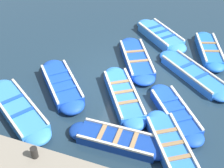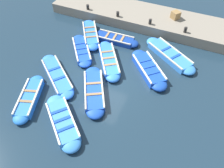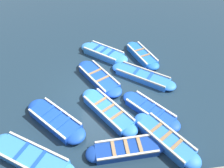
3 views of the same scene
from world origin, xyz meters
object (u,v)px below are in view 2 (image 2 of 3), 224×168
boat_inner_gap (82,50)px  bollard_north (185,30)px  boat_mid_row (57,75)px  wooden_crate (176,15)px  bollard_mid_north (150,22)px  boat_tucked (29,98)px  boat_centre (115,39)px  boat_broadside (90,34)px  boat_stern_in (94,91)px  boat_near_quay (109,60)px  boat_outer_right (170,55)px  bollard_south (88,7)px  boat_end_of_row (149,69)px  bollard_mid_south (118,14)px  boat_outer_left (63,122)px

boat_inner_gap → bollard_north: bearing=-57.1°
boat_mid_row → wooden_crate: 9.02m
boat_inner_gap → bollard_mid_north: (3.66, -3.31, 0.73)m
boat_mid_row → boat_tucked: bearing=167.7°
boat_centre → boat_broadside: 1.70m
boat_stern_in → bollard_mid_north: (6.33, -1.12, 0.72)m
boat_near_quay → boat_outer_right: bearing=-59.3°
bollard_south → boat_near_quay: bearing=-139.1°
boat_mid_row → boat_near_quay: 3.18m
boat_end_of_row → bollard_mid_south: bearing=43.2°
bollard_mid_south → bollard_south: bearing=90.0°
boat_tucked → bollard_mid_north: bollard_mid_north is taller
boat_inner_gap → boat_broadside: boat_broadside is taller
boat_end_of_row → bollard_south: size_ratio=9.03×
boat_stern_in → boat_broadside: bearing=29.0°
wooden_crate → boat_inner_gap: bearing=136.8°
boat_tucked → bollard_mid_south: (8.10, -1.64, 0.71)m
boat_mid_row → boat_outer_left: (-2.49, -1.92, 0.04)m
bollard_south → boat_stern_in: bearing=-150.5°
boat_stern_in → bollard_mid_south: bearing=11.0°
boat_outer_left → bollard_mid_north: (8.63, -1.64, 0.69)m
boat_end_of_row → boat_outer_right: (1.73, -0.84, -0.03)m
boat_inner_gap → boat_end_of_row: bearing=-89.9°
boat_mid_row → boat_end_of_row: bearing=-61.8°
boat_outer_left → wooden_crate: size_ratio=6.28×
boat_mid_row → bollard_mid_south: size_ratio=9.99×
boat_inner_gap → boat_stern_in: 3.45m
boat_near_quay → boat_tucked: 4.99m
boat_near_quay → bollard_mid_south: bollard_mid_south is taller
bollard_north → bollard_south: size_ratio=1.00×
boat_broadside → boat_tucked: boat_broadside is taller
boat_stern_in → boat_centre: boat_stern_in is taller
boat_stern_in → boat_broadside: boat_broadside is taller
boat_inner_gap → boat_outer_left: bearing=-161.4°
boat_broadside → bollard_south: bearing=30.4°
boat_mid_row → boat_centre: 4.68m
boat_inner_gap → boat_centre: boat_centre is taller
boat_stern_in → boat_broadside: (4.30, 2.39, 0.03)m
bollard_north → bollard_south: same height
boat_mid_row → wooden_crate: (7.49, -4.96, 0.81)m
bollard_north → bollard_mid_north: same height
boat_broadside → bollard_mid_north: bollard_mid_north is taller
boat_inner_gap → boat_broadside: 1.65m
boat_broadside → wooden_crate: size_ratio=6.48×
boat_stern_in → boat_mid_row: boat_stern_in is taller
boat_broadside → boat_mid_row: bearing=179.3°
boat_end_of_row → bollard_mid_south: 5.07m
wooden_crate → bollard_mid_north: bearing=133.9°
boat_end_of_row → bollard_south: bollard_south is taller
bollard_north → boat_end_of_row: bearing=161.0°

